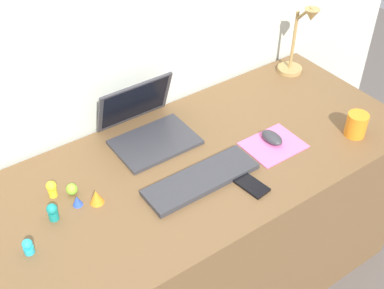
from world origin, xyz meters
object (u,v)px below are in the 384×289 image
object	(u,v)px
desk_lamp	(299,43)
toy_figurine_teal	(53,212)
keyboard	(201,179)
coffee_mug	(356,125)
toy_figurine_cyan	(28,246)
toy_figurine_lime	(72,189)
toy_figurine_orange	(96,197)
mouse	(272,138)
cell_phone	(250,184)
toy_figurine_yellow	(52,188)
laptop	(146,124)
toy_figurine_blue	(77,201)

from	to	relation	value
desk_lamp	toy_figurine_teal	distance (m)	1.24
keyboard	coffee_mug	world-z (taller)	coffee_mug
toy_figurine_cyan	toy_figurine_teal	world-z (taller)	toy_figurine_teal
toy_figurine_lime	toy_figurine_orange	world-z (taller)	toy_figurine_orange
toy_figurine_teal	toy_figurine_cyan	bearing A→B (deg)	-143.92
coffee_mug	mouse	bearing A→B (deg)	153.08
toy_figurine_teal	toy_figurine_lime	world-z (taller)	toy_figurine_teal
coffee_mug	toy_figurine_orange	distance (m)	0.99
toy_figurine_cyan	toy_figurine_teal	size ratio (longest dim) A/B	0.86
cell_phone	desk_lamp	bearing A→B (deg)	27.20
desk_lamp	toy_figurine_yellow	distance (m)	1.19
keyboard	mouse	bearing A→B (deg)	3.41
toy_figurine_yellow	laptop	bearing A→B (deg)	12.95
toy_figurine_lime	toy_figurine_orange	size ratio (longest dim) A/B	0.79
keyboard	toy_figurine_blue	xyz separation A→B (m)	(-0.39, 0.14, 0.01)
coffee_mug	toy_figurine_teal	size ratio (longest dim) A/B	1.48
toy_figurine_cyan	toy_figurine_blue	size ratio (longest dim) A/B	1.47
laptop	desk_lamp	bearing A→B (deg)	-0.40
toy_figurine_blue	toy_figurine_lime	xyz separation A→B (m)	(0.01, 0.06, 0.00)
desk_lamp	toy_figurine_blue	bearing A→B (deg)	-171.21
coffee_mug	toy_figurine_lime	bearing A→B (deg)	162.19
mouse	toy_figurine_teal	bearing A→B (deg)	172.38
desk_lamp	mouse	bearing A→B (deg)	-143.68
laptop	toy_figurine_teal	distance (m)	0.49
coffee_mug	toy_figurine_yellow	distance (m)	1.12
toy_figurine_cyan	toy_figurine_orange	distance (m)	0.26
cell_phone	desk_lamp	world-z (taller)	desk_lamp
toy_figurine_blue	toy_figurine_lime	bearing A→B (deg)	82.42
keyboard	mouse	size ratio (longest dim) A/B	4.27
coffee_mug	toy_figurine_orange	size ratio (longest dim) A/B	1.78
toy_figurine_blue	coffee_mug	bearing A→B (deg)	-14.73
toy_figurine_orange	desk_lamp	bearing A→B (deg)	10.59
toy_figurine_cyan	mouse	bearing A→B (deg)	-1.69
laptop	mouse	xyz separation A→B (m)	(0.36, -0.30, -0.03)
keyboard	coffee_mug	size ratio (longest dim) A/B	4.41
toy_figurine_orange	cell_phone	bearing A→B (deg)	-26.26
laptop	toy_figurine_blue	world-z (taller)	laptop
desk_lamp	keyboard	bearing A→B (deg)	-156.88
cell_phone	toy_figurine_yellow	world-z (taller)	toy_figurine_yellow
laptop	mouse	bearing A→B (deg)	-39.92
mouse	toy_figurine_orange	bearing A→B (deg)	171.95
desk_lamp	toy_figurine_yellow	bearing A→B (deg)	-175.62
mouse	toy_figurine_lime	world-z (taller)	toy_figurine_lime
toy_figurine_orange	toy_figurine_lime	bearing A→B (deg)	120.18
keyboard	toy_figurine_yellow	bearing A→B (deg)	152.79
cell_phone	coffee_mug	world-z (taller)	coffee_mug
keyboard	toy_figurine_lime	bearing A→B (deg)	152.65
toy_figurine_cyan	toy_figurine_teal	xyz separation A→B (m)	(0.11, 0.08, 0.01)
desk_lamp	toy_figurine_yellow	xyz separation A→B (m)	(-1.18, -0.09, -0.12)
mouse	toy_figurine_cyan	distance (m)	0.93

